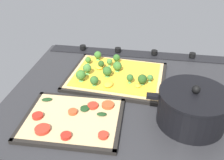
{
  "coord_description": "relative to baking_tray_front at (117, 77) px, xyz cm",
  "views": [
    {
      "loc": [
        -6.08,
        72.96,
        51.36
      ],
      "look_at": [
        6.47,
        -2.74,
        3.07
      ],
      "focal_mm": 39.69,
      "sensor_mm": 36.0,
      "label": 1
    }
  ],
  "objects": [
    {
      "name": "veggie_pizza_back",
      "position": [
        9.5,
        27.33,
        0.74
      ],
      "size": [
        28.09,
        21.93,
        1.9
      ],
      "color": "tan",
      "rests_on": "baking_tray_back"
    },
    {
      "name": "baking_tray_front",
      "position": [
        0.0,
        0.0,
        0.0
      ],
      "size": [
        39.19,
        32.07,
        1.3
      ],
      "color": "black",
      "rests_on": "ground_plane"
    },
    {
      "name": "ground_plane",
      "position": [
        -5.69,
        9.48,
        -1.86
      ],
      "size": [
        84.59,
        70.29,
        3.0
      ],
      "primitive_type": "cube",
      "color": "#28282B"
    },
    {
      "name": "stove_control_panel",
      "position": [
        -5.69,
        -22.17,
        0.18
      ],
      "size": [
        81.21,
        7.0,
        2.6
      ],
      "color": "black",
      "rests_on": "ground_plane"
    },
    {
      "name": "broccoli_pizza",
      "position": [
        1.0,
        0.35,
        1.54
      ],
      "size": [
        36.62,
        29.5,
        5.84
      ],
      "color": "tan",
      "rests_on": "baking_tray_front"
    },
    {
      "name": "baking_tray_back",
      "position": [
        9.57,
        27.28,
        0.02
      ],
      "size": [
        30.55,
        24.4,
        1.3
      ],
      "color": "black",
      "rests_on": "ground_plane"
    },
    {
      "name": "cooking_pot",
      "position": [
        -25.81,
        21.67,
        5.06
      ],
      "size": [
        27.4,
        20.61,
        13.15
      ],
      "color": "black",
      "rests_on": "ground_plane"
    }
  ]
}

